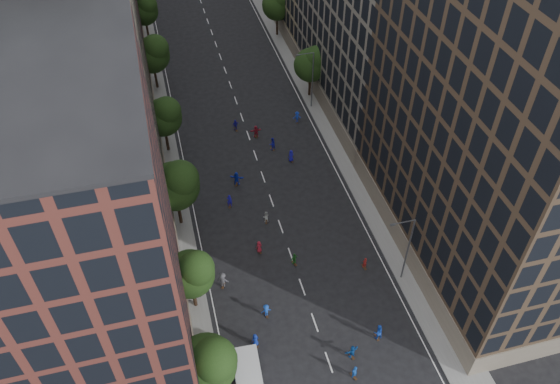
{
  "coord_description": "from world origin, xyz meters",
  "views": [
    {
      "loc": [
        -11.04,
        -19.64,
        46.96
      ],
      "look_at": [
        0.87,
        26.17,
        2.0
      ],
      "focal_mm": 35.0,
      "sensor_mm": 36.0,
      "label": 1
    }
  ],
  "objects_px": {
    "streetlamp_near": "(407,247)",
    "skater_0": "(255,340)",
    "streetlamp_far": "(311,77)",
    "skater_2": "(378,332)",
    "cargo_van": "(248,379)",
    "skater_1": "(354,372)"
  },
  "relations": [
    {
      "from": "cargo_van",
      "to": "streetlamp_far",
      "type": "bearing_deg",
      "value": 69.57
    },
    {
      "from": "streetlamp_far",
      "to": "skater_2",
      "type": "distance_m",
      "value": 39.7
    },
    {
      "from": "streetlamp_near",
      "to": "skater_0",
      "type": "height_order",
      "value": "streetlamp_near"
    },
    {
      "from": "skater_0",
      "to": "skater_2",
      "type": "relative_size",
      "value": 0.84
    },
    {
      "from": "streetlamp_near",
      "to": "skater_2",
      "type": "relative_size",
      "value": 4.72
    },
    {
      "from": "streetlamp_near",
      "to": "streetlamp_far",
      "type": "relative_size",
      "value": 1.0
    },
    {
      "from": "skater_0",
      "to": "streetlamp_far",
      "type": "bearing_deg",
      "value": -133.75
    },
    {
      "from": "streetlamp_far",
      "to": "skater_0",
      "type": "bearing_deg",
      "value": -114.26
    },
    {
      "from": "streetlamp_near",
      "to": "skater_0",
      "type": "distance_m",
      "value": 17.66
    },
    {
      "from": "streetlamp_far",
      "to": "skater_1",
      "type": "bearing_deg",
      "value": -101.48
    },
    {
      "from": "streetlamp_near",
      "to": "skater_0",
      "type": "relative_size",
      "value": 5.61
    },
    {
      "from": "streetlamp_near",
      "to": "cargo_van",
      "type": "bearing_deg",
      "value": -156.34
    },
    {
      "from": "skater_1",
      "to": "skater_2",
      "type": "relative_size",
      "value": 0.87
    },
    {
      "from": "skater_1",
      "to": "skater_2",
      "type": "height_order",
      "value": "skater_2"
    },
    {
      "from": "streetlamp_far",
      "to": "cargo_van",
      "type": "relative_size",
      "value": 1.68
    },
    {
      "from": "skater_1",
      "to": "cargo_van",
      "type": "bearing_deg",
      "value": -28.62
    },
    {
      "from": "streetlamp_near",
      "to": "cargo_van",
      "type": "xyz_separation_m",
      "value": [
        -18.16,
        -7.96,
        -3.7
      ]
    },
    {
      "from": "streetlamp_far",
      "to": "skater_0",
      "type": "distance_m",
      "value": 40.76
    },
    {
      "from": "streetlamp_far",
      "to": "cargo_van",
      "type": "bearing_deg",
      "value": -113.91
    },
    {
      "from": "streetlamp_near",
      "to": "streetlamp_far",
      "type": "height_order",
      "value": "same"
    },
    {
      "from": "skater_1",
      "to": "skater_2",
      "type": "distance_m",
      "value": 4.89
    },
    {
      "from": "streetlamp_near",
      "to": "cargo_van",
      "type": "distance_m",
      "value": 20.17
    }
  ]
}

